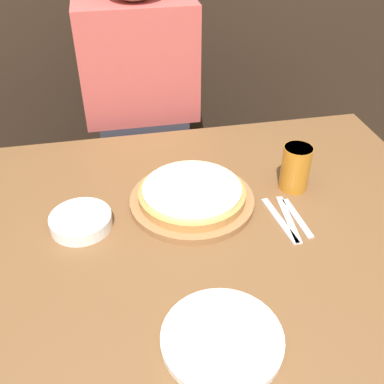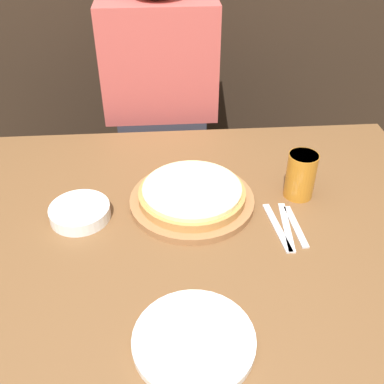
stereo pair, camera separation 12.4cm
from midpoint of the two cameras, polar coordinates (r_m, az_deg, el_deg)
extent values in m
cube|color=brown|center=(1.46, -4.28, -16.61)|extent=(1.56, 1.07, 0.77)
cylinder|color=#99663D|center=(1.26, -2.82, -1.20)|extent=(0.35, 0.35, 0.02)
cylinder|color=#B77F42|center=(1.24, -2.85, -0.40)|extent=(0.30, 0.30, 0.02)
cylinder|color=beige|center=(1.23, -2.87, 0.27)|extent=(0.27, 0.27, 0.01)
cylinder|color=#B7701E|center=(1.31, 10.40, 2.93)|extent=(0.08, 0.08, 0.14)
cylinder|color=white|center=(1.28, 10.69, 5.15)|extent=(0.08, 0.08, 0.02)
cylinder|color=white|center=(0.94, -0.10, -18.32)|extent=(0.25, 0.25, 0.02)
cylinder|color=white|center=(1.23, -16.77, -3.69)|extent=(0.16, 0.16, 0.04)
cube|color=silver|center=(1.21, 8.22, -3.68)|extent=(0.04, 0.19, 0.00)
cube|color=silver|center=(1.22, 9.34, -3.52)|extent=(0.04, 0.19, 0.00)
cube|color=silver|center=(1.23, 10.44, -3.36)|extent=(0.03, 0.16, 0.00)
cube|color=#33333D|center=(1.98, -7.40, -0.06)|extent=(0.34, 0.20, 0.75)
cube|color=#B74C47|center=(1.70, -8.97, 15.90)|extent=(0.42, 0.20, 0.42)
camera|label=1|loc=(0.06, -92.86, -2.13)|focal=42.00mm
camera|label=2|loc=(0.06, 87.14, 2.13)|focal=42.00mm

